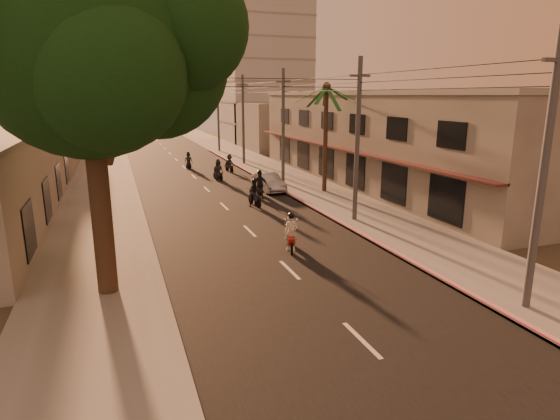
# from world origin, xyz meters

# --- Properties ---
(ground) EXTENTS (160.00, 160.00, 0.00)m
(ground) POSITION_xyz_m (0.00, 0.00, 0.00)
(ground) COLOR #383023
(ground) RESTS_ON ground
(road) EXTENTS (10.00, 140.00, 0.02)m
(road) POSITION_xyz_m (0.00, 20.00, 0.01)
(road) COLOR black
(road) RESTS_ON ground
(sidewalk_right) EXTENTS (5.00, 140.00, 0.12)m
(sidewalk_right) POSITION_xyz_m (7.50, 20.00, 0.06)
(sidewalk_right) COLOR slate
(sidewalk_right) RESTS_ON ground
(sidewalk_left) EXTENTS (5.00, 140.00, 0.12)m
(sidewalk_left) POSITION_xyz_m (-7.50, 20.00, 0.06)
(sidewalk_left) COLOR slate
(sidewalk_left) RESTS_ON ground
(curb_stripe) EXTENTS (0.20, 60.00, 0.20)m
(curb_stripe) POSITION_xyz_m (5.10, 15.00, 0.10)
(curb_stripe) COLOR red
(curb_stripe) RESTS_ON ground
(shophouse_row) EXTENTS (8.80, 34.20, 7.30)m
(shophouse_row) POSITION_xyz_m (13.95, 18.00, 3.65)
(shophouse_row) COLOR gray
(shophouse_row) RESTS_ON ground
(distant_tower) EXTENTS (12.10, 12.10, 28.00)m
(distant_tower) POSITION_xyz_m (16.00, 56.00, 14.00)
(distant_tower) COLOR #B7B5B2
(distant_tower) RESTS_ON ground
(broadleaf_tree) EXTENTS (9.60, 8.70, 12.10)m
(broadleaf_tree) POSITION_xyz_m (-6.61, 2.14, 8.48)
(broadleaf_tree) COLOR black
(broadleaf_tree) RESTS_ON ground
(palm_tree) EXTENTS (5.00, 5.00, 8.20)m
(palm_tree) POSITION_xyz_m (8.00, 16.00, 7.15)
(palm_tree) COLOR black
(palm_tree) RESTS_ON ground
(utility_poles) EXTENTS (1.20, 48.26, 9.00)m
(utility_poles) POSITION_xyz_m (6.20, 20.00, 6.54)
(utility_poles) COLOR #38383A
(utility_poles) RESTS_ON ground
(filler_right) EXTENTS (8.00, 14.00, 6.00)m
(filler_right) POSITION_xyz_m (14.00, 45.00, 3.00)
(filler_right) COLOR gray
(filler_right) RESTS_ON ground
(filler_left_near) EXTENTS (8.00, 14.00, 4.40)m
(filler_left_near) POSITION_xyz_m (-14.00, 34.00, 2.20)
(filler_left_near) COLOR gray
(filler_left_near) RESTS_ON ground
(filler_left_far) EXTENTS (8.00, 14.00, 7.00)m
(filler_left_far) POSITION_xyz_m (-14.00, 52.00, 3.50)
(filler_left_far) COLOR gray
(filler_left_far) RESTS_ON ground
(scooter_red) EXTENTS (0.97, 1.78, 1.82)m
(scooter_red) POSITION_xyz_m (0.96, 4.36, 0.81)
(scooter_red) COLOR black
(scooter_red) RESTS_ON ground
(scooter_mid_a) EXTENTS (1.00, 1.89, 1.86)m
(scooter_mid_a) POSITION_xyz_m (1.92, 13.44, 0.84)
(scooter_mid_a) COLOR black
(scooter_mid_a) RESTS_ON ground
(scooter_mid_b) EXTENTS (1.41, 1.91, 1.98)m
(scooter_mid_b) POSITION_xyz_m (2.93, 15.73, 0.90)
(scooter_mid_b) COLOR black
(scooter_mid_b) RESTS_ON ground
(scooter_far_a) EXTENTS (1.04, 1.82, 1.80)m
(scooter_far_a) POSITION_xyz_m (1.69, 23.63, 0.82)
(scooter_far_a) COLOR black
(scooter_far_a) RESTS_ON ground
(scooter_far_b) EXTENTS (1.24, 1.73, 1.71)m
(scooter_far_b) POSITION_xyz_m (3.61, 27.55, 0.78)
(scooter_far_b) COLOR black
(scooter_far_b) RESTS_ON ground
(parked_car) EXTENTS (1.84, 4.18, 1.33)m
(parked_car) POSITION_xyz_m (4.29, 17.88, 0.66)
(parked_car) COLOR #A3A6AB
(parked_car) RESTS_ON ground
(scooter_far_c) EXTENTS (0.90, 1.70, 1.67)m
(scooter_far_c) POSITION_xyz_m (0.31, 30.89, 0.75)
(scooter_far_c) COLOR black
(scooter_far_c) RESTS_ON ground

